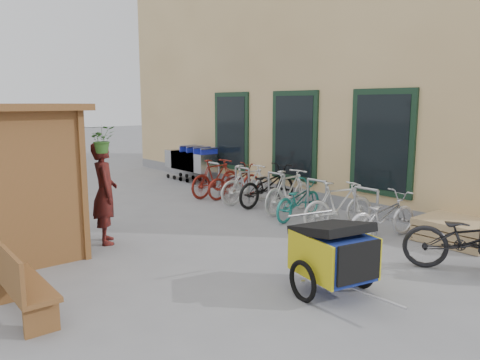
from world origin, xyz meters
TOP-DOWN VIEW (x-y plane):
  - ground at (0.00, 0.00)m, footprint 80.00×80.00m
  - building at (6.49, 4.50)m, footprint 6.07×13.00m
  - kiosk at (-3.28, 2.47)m, footprint 2.49×1.65m
  - bike_rack at (2.30, 2.40)m, footprint 0.05×5.35m
  - pallet_stack at (3.00, -1.40)m, footprint 1.00×1.20m
  - bench at (-3.67, 0.34)m, footprint 0.42×1.36m
  - shopping_carts at (3.00, 6.96)m, footprint 0.62×2.09m
  - child_trailer at (-0.39, -1.44)m, footprint 1.08×1.72m
  - cargo_bike at (1.76, -2.26)m, footprint 1.53×1.96m
  - person_kiosk at (-1.70, 2.48)m, footprint 0.61×0.75m
  - bike_0 at (2.22, -0.42)m, footprint 1.68×0.80m
  - bike_1 at (2.12, 0.49)m, footprint 1.62×0.88m
  - bike_2 at (2.11, 1.53)m, footprint 1.62×0.80m
  - bike_3 at (2.32, 2.03)m, footprint 1.67×0.66m
  - bike_4 at (2.49, 2.90)m, footprint 1.87×0.76m
  - bike_5 at (2.27, 3.35)m, footprint 1.62×0.53m
  - bike_6 at (2.45, 4.11)m, footprint 1.65×0.59m
  - bike_7 at (2.17, 4.51)m, footprint 1.69×0.64m

SIDE VIEW (x-z plane):
  - ground at x=0.00m, z-range 0.00..0.00m
  - pallet_stack at x=3.00m, z-range 0.01..0.41m
  - bike_2 at x=2.11m, z-range 0.00..0.81m
  - bike_0 at x=2.22m, z-range 0.00..0.85m
  - bike_6 at x=2.45m, z-range 0.00..0.87m
  - bench at x=-3.67m, z-range 0.01..0.87m
  - bike_1 at x=2.12m, z-range 0.00..0.94m
  - bike_5 at x=2.27m, z-range 0.00..0.96m
  - bike_4 at x=2.49m, z-range 0.00..0.96m
  - bike_3 at x=2.32m, z-range 0.00..0.98m
  - cargo_bike at x=1.76m, z-range 0.00..0.99m
  - bike_7 at x=2.17m, z-range 0.00..0.99m
  - bike_rack at x=2.30m, z-range 0.08..0.95m
  - child_trailer at x=-0.39m, z-range 0.05..1.05m
  - shopping_carts at x=3.00m, z-range 0.09..1.20m
  - person_kiosk at x=-1.70m, z-range 0.00..1.77m
  - kiosk at x=-3.28m, z-range 0.35..2.75m
  - building at x=6.49m, z-range -0.01..6.99m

